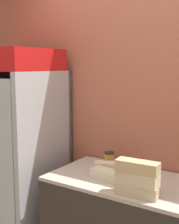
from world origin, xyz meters
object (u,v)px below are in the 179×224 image
Objects in this scene: beverage_cooler at (23,146)px; condiment_jar at (109,159)px; sandwich_flat_left at (107,175)px; sandwich_stack_bottom at (137,190)px; sandwich_flat_right at (114,167)px; sandwich_stack_middle at (137,179)px; sandwich_stack_top at (137,167)px.

beverage_cooler is 0.81m from condiment_jar.
condiment_jar reaches higher than sandwich_flat_left.
sandwich_flat_right is at bearing 137.71° from sandwich_stack_bottom.
sandwich_stack_bottom is 1.03× the size of sandwich_stack_middle.
sandwich_flat_right reaches higher than sandwich_stack_bottom.
sandwich_stack_middle is at bearing 0.00° from sandwich_stack_bottom.
beverage_cooler is 6.90× the size of sandwich_stack_top.
sandwich_flat_left is at bearing -78.98° from sandwich_flat_right.
condiment_jar is (-0.15, 0.29, 0.02)m from sandwich_flat_left.
sandwich_stack_bottom is at bearing -25.26° from sandwich_flat_left.
beverage_cooler is 1.25m from sandwich_stack_top.
condiment_jar is (-0.44, 0.43, -0.13)m from sandwich_stack_top.
sandwich_flat_left is 0.80× the size of sandwich_flat_right.
sandwich_stack_bottom is at bearing -44.28° from condiment_jar.
sandwich_flat_right is at bearing 101.02° from sandwich_flat_left.
sandwich_flat_left is (0.93, -0.11, -0.05)m from beverage_cooler.
condiment_jar is (-0.12, 0.14, 0.01)m from sandwich_flat_right.
condiment_jar is at bearing 135.72° from sandwich_stack_middle.
sandwich_stack_bottom is 0.33m from sandwich_flat_left.
sandwich_flat_left is at bearing 154.74° from sandwich_stack_top.
condiment_jar is at bearing 130.86° from sandwich_flat_right.
beverage_cooler is at bearing -176.84° from sandwich_flat_right.
beverage_cooler is 6.84× the size of sandwich_stack_bottom.
beverage_cooler reaches higher than sandwich_flat_left.
condiment_jar is at bearing 135.72° from sandwich_stack_top.
beverage_cooler reaches higher than sandwich_flat_right.
sandwich_stack_middle is (1.23, -0.25, 0.03)m from beverage_cooler.
sandwich_flat_left is 0.16m from sandwich_flat_right.
beverage_cooler is at bearing 168.64° from sandwich_stack_middle.
sandwich_stack_middle is 1.11× the size of sandwich_flat_left.
sandwich_stack_middle is at bearing -25.26° from sandwich_flat_left.
beverage_cooler reaches higher than sandwich_stack_bottom.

